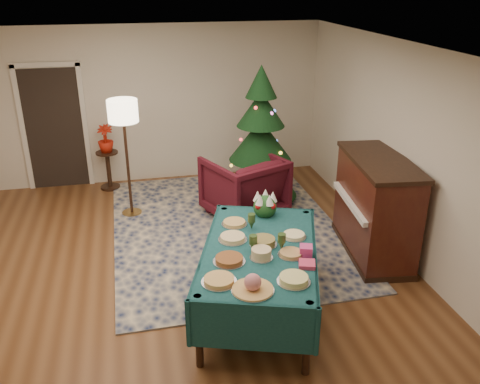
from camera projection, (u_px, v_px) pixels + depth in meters
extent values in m
plane|color=#593319|center=(173.00, 282.00, 6.14)|extent=(7.00, 7.00, 0.00)
plane|color=white|center=(159.00, 54.00, 5.07)|extent=(7.00, 7.00, 0.00)
plane|color=beige|center=(149.00, 105.00, 8.74)|extent=(6.00, 0.00, 6.00)
plane|color=beige|center=(413.00, 159.00, 6.20)|extent=(0.00, 7.00, 7.00)
cube|color=black|center=(55.00, 130.00, 8.54)|extent=(0.92, 0.02, 2.04)
cube|color=silver|center=(23.00, 130.00, 8.42)|extent=(0.08, 0.04, 2.14)
cube|color=silver|center=(85.00, 126.00, 8.62)|extent=(0.08, 0.04, 2.14)
cube|color=silver|center=(45.00, 65.00, 8.11)|extent=(1.08, 0.04, 0.08)
cube|color=#121F44|center=(226.00, 228.00, 7.44)|extent=(3.26, 4.24, 0.02)
cylinder|color=black|center=(199.00, 332.00, 4.68)|extent=(0.07, 0.07, 0.79)
cylinder|color=black|center=(225.00, 237.00, 6.36)|extent=(0.07, 0.07, 0.79)
cylinder|color=black|center=(307.00, 339.00, 4.59)|extent=(0.07, 0.07, 0.79)
cylinder|color=black|center=(304.00, 241.00, 6.27)|extent=(0.07, 0.07, 0.79)
cube|color=#123C3F|center=(260.00, 249.00, 5.33)|extent=(1.74, 2.27, 0.04)
cube|color=#123C3F|center=(265.00, 226.00, 6.33)|extent=(1.15, 0.40, 0.50)
cube|color=#123C3F|center=(252.00, 327.00, 4.51)|extent=(1.15, 0.40, 0.50)
cube|color=#123C3F|center=(313.00, 271.00, 5.36)|extent=(0.67, 1.95, 0.50)
cube|color=#123C3F|center=(207.00, 265.00, 5.47)|extent=(0.67, 1.95, 0.50)
cylinder|color=silver|center=(219.00, 282.00, 4.71)|extent=(0.33, 0.33, 0.01)
cylinder|color=tan|center=(219.00, 280.00, 4.70)|extent=(0.28, 0.28, 0.04)
cylinder|color=silver|center=(253.00, 290.00, 4.59)|extent=(0.39, 0.39, 0.01)
sphere|color=#CC727A|center=(253.00, 282.00, 4.56)|extent=(0.16, 0.16, 0.16)
cylinder|color=silver|center=(294.00, 282.00, 4.72)|extent=(0.32, 0.32, 0.01)
cylinder|color=#D8D172|center=(294.00, 279.00, 4.70)|extent=(0.27, 0.27, 0.05)
cylinder|color=silver|center=(229.00, 261.00, 5.05)|extent=(0.33, 0.33, 0.01)
cylinder|color=brown|center=(229.00, 259.00, 5.04)|extent=(0.28, 0.28, 0.04)
cylinder|color=silver|center=(261.00, 258.00, 5.12)|extent=(0.24, 0.24, 0.01)
cylinder|color=tan|center=(261.00, 253.00, 5.09)|extent=(0.20, 0.20, 0.10)
cylinder|color=silver|center=(291.00, 255.00, 5.17)|extent=(0.27, 0.27, 0.01)
cylinder|color=#B2844C|center=(291.00, 253.00, 5.16)|extent=(0.23, 0.23, 0.03)
cylinder|color=silver|center=(233.00, 240.00, 5.47)|extent=(0.31, 0.31, 0.01)
cylinder|color=#D8BF7F|center=(233.00, 237.00, 5.45)|extent=(0.27, 0.27, 0.04)
cylinder|color=silver|center=(263.00, 244.00, 5.37)|extent=(0.30, 0.30, 0.01)
cylinder|color=maroon|center=(263.00, 241.00, 5.36)|extent=(0.25, 0.25, 0.06)
cylinder|color=silver|center=(294.00, 237.00, 5.53)|extent=(0.27, 0.27, 0.01)
cylinder|color=#F2EACC|center=(294.00, 235.00, 5.52)|extent=(0.23, 0.23, 0.03)
cylinder|color=silver|center=(234.00, 224.00, 5.80)|extent=(0.29, 0.29, 0.01)
cylinder|color=tan|center=(234.00, 222.00, 5.80)|extent=(0.25, 0.25, 0.03)
cone|color=#2D471E|center=(252.00, 225.00, 5.69)|extent=(0.07, 0.07, 0.10)
cylinder|color=#2D471E|center=(252.00, 218.00, 5.65)|extent=(0.08, 0.08, 0.10)
cone|color=#2D471E|center=(281.00, 246.00, 5.26)|extent=(0.07, 0.07, 0.10)
cylinder|color=#2D471E|center=(282.00, 238.00, 5.22)|extent=(0.08, 0.08, 0.10)
cone|color=#2D471E|center=(253.00, 247.00, 5.23)|extent=(0.07, 0.07, 0.10)
cylinder|color=#2D471E|center=(253.00, 240.00, 5.19)|extent=(0.08, 0.08, 0.10)
cube|color=#D53B62|center=(307.00, 264.00, 4.97)|extent=(0.20, 0.20, 0.04)
cube|color=#DA3C88|center=(306.00, 251.00, 5.15)|extent=(0.16, 0.16, 0.11)
sphere|color=#1E4C1E|center=(265.00, 207.00, 6.00)|extent=(0.28, 0.28, 0.28)
cone|color=white|center=(273.00, 196.00, 5.97)|extent=(0.11, 0.11, 0.13)
cone|color=white|center=(265.00, 194.00, 6.04)|extent=(0.11, 0.11, 0.13)
cone|color=white|center=(258.00, 196.00, 5.99)|extent=(0.11, 0.11, 0.13)
cone|color=white|center=(260.00, 199.00, 5.88)|extent=(0.11, 0.11, 0.13)
cone|color=white|center=(270.00, 200.00, 5.87)|extent=(0.11, 0.11, 0.13)
sphere|color=#B20C0F|center=(271.00, 201.00, 6.06)|extent=(0.07, 0.07, 0.07)
sphere|color=#B20C0F|center=(258.00, 201.00, 6.06)|extent=(0.07, 0.07, 0.07)
sphere|color=#B20C0F|center=(258.00, 207.00, 5.91)|extent=(0.07, 0.07, 0.07)
sphere|color=#B20C0F|center=(273.00, 206.00, 5.91)|extent=(0.07, 0.07, 0.07)
imported|color=#450E19|center=(244.00, 184.00, 7.63)|extent=(1.32, 1.28, 1.05)
cylinder|color=#A57F3F|center=(132.00, 213.00, 7.89)|extent=(0.30, 0.30, 0.03)
cylinder|color=black|center=(128.00, 164.00, 7.58)|extent=(0.04, 0.04, 1.63)
cylinder|color=#FFEABF|center=(123.00, 111.00, 7.26)|extent=(0.44, 0.44, 0.33)
cylinder|color=black|center=(111.00, 187.00, 8.84)|extent=(0.33, 0.33, 0.04)
cylinder|color=black|center=(109.00, 171.00, 8.72)|extent=(0.07, 0.07, 0.61)
cylinder|color=black|center=(107.00, 153.00, 8.59)|extent=(0.37, 0.37, 0.03)
imported|color=#B41E0C|center=(106.00, 145.00, 8.53)|extent=(0.26, 0.46, 0.26)
cylinder|color=black|center=(259.00, 195.00, 8.33)|extent=(0.13, 0.13, 0.18)
cone|color=black|center=(260.00, 172.00, 8.17)|extent=(1.56, 1.56, 0.77)
cone|color=black|center=(260.00, 140.00, 7.96)|extent=(1.28, 1.28, 0.66)
cone|color=black|center=(261.00, 109.00, 7.76)|extent=(0.96, 0.96, 0.55)
cone|color=black|center=(261.00, 81.00, 7.59)|extent=(0.62, 0.62, 0.49)
cube|color=black|center=(371.00, 249.00, 6.79)|extent=(0.83, 1.58, 0.09)
cube|color=#39120E|center=(375.00, 207.00, 6.55)|extent=(0.81, 1.55, 1.23)
cube|color=black|center=(381.00, 161.00, 6.30)|extent=(0.86, 1.60, 0.05)
cube|color=white|center=(352.00, 203.00, 6.49)|extent=(0.28, 1.28, 0.06)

